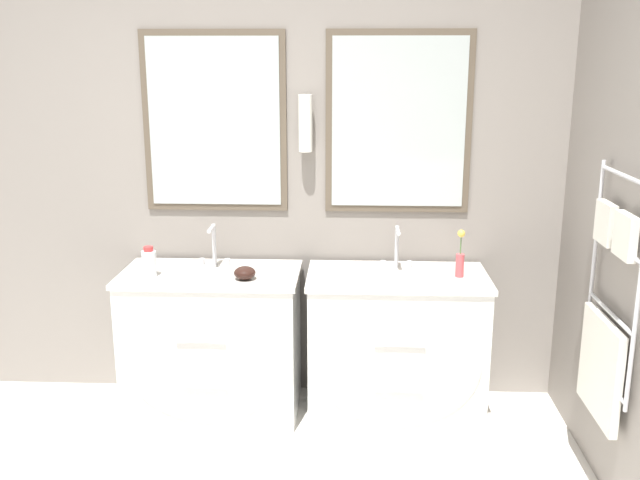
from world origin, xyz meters
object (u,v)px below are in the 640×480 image
(toiletry_bottle, at_px, (149,263))
(amenity_bowl, at_px, (245,273))
(vanity_left, at_px, (212,344))
(vanity_right, at_px, (396,347))
(flower_vase, at_px, (460,259))

(toiletry_bottle, xyz_separation_m, amenity_bowl, (0.50, -0.03, -0.04))
(vanity_left, height_order, vanity_right, same)
(amenity_bowl, bearing_deg, toiletry_bottle, 176.70)
(toiletry_bottle, relative_size, flower_vase, 0.64)
(toiletry_bottle, height_order, amenity_bowl, toiletry_bottle)
(vanity_left, xyz_separation_m, toiletry_bottle, (-0.30, -0.05, 0.46))
(amenity_bowl, relative_size, flower_vase, 0.45)
(vanity_left, bearing_deg, amenity_bowl, -21.63)
(vanity_right, relative_size, flower_vase, 3.77)
(flower_vase, bearing_deg, amenity_bowl, -175.11)
(amenity_bowl, height_order, flower_vase, flower_vase)
(flower_vase, bearing_deg, toiletry_bottle, -177.66)
(toiletry_bottle, bearing_deg, amenity_bowl, -3.30)
(vanity_right, height_order, flower_vase, flower_vase)
(amenity_bowl, xyz_separation_m, flower_vase, (1.10, 0.09, 0.06))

